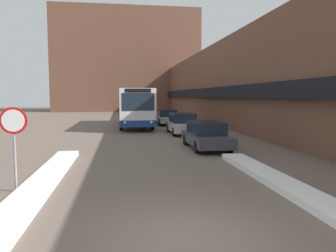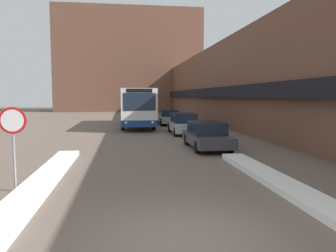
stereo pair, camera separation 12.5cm
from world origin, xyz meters
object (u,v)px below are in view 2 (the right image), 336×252
(parked_car_back, at_px, (169,117))
(stop_sign, at_px, (13,130))
(city_bus, at_px, (137,106))
(parked_car_middle, at_px, (184,124))
(parked_car_front, at_px, (207,135))

(parked_car_back, distance_m, stop_sign, 22.82)
(parked_car_back, relative_size, stop_sign, 1.97)
(city_bus, distance_m, parked_car_back, 3.72)
(parked_car_back, bearing_deg, stop_sign, -108.89)
(city_bus, relative_size, parked_car_middle, 2.59)
(parked_car_front, relative_size, parked_car_middle, 1.00)
(parked_car_middle, bearing_deg, city_bus, 116.16)
(city_bus, bearing_deg, parked_car_back, 28.14)
(parked_car_front, relative_size, parked_car_back, 0.92)
(parked_car_middle, bearing_deg, parked_car_front, -90.00)
(parked_car_front, height_order, parked_car_middle, parked_car_middle)
(city_bus, height_order, parked_car_front, city_bus)
(parked_car_front, xyz_separation_m, stop_sign, (-7.38, -6.80, 1.06))
(city_bus, distance_m, stop_sign, 20.34)
(city_bus, height_order, parked_car_back, city_bus)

